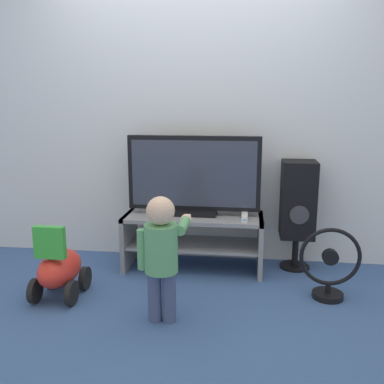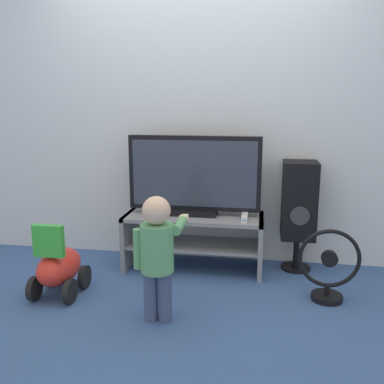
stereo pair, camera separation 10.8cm
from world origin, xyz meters
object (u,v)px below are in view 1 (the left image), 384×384
(television, at_px, (194,176))
(remote_primary, at_px, (153,215))
(floor_fan, at_px, (330,267))
(ride_on_toy, at_px, (59,269))
(game_console, at_px, (245,216))
(speaker_tower, at_px, (298,202))
(child, at_px, (162,249))

(television, distance_m, remote_primary, 0.45)
(floor_fan, relative_size, ride_on_toy, 0.93)
(game_console, relative_size, floor_fan, 0.39)
(game_console, xyz_separation_m, speaker_tower, (0.42, 0.18, 0.09))
(game_console, relative_size, ride_on_toy, 0.37)
(game_console, height_order, floor_fan, floor_fan)
(speaker_tower, bearing_deg, ride_on_toy, -155.95)
(television, height_order, speaker_tower, television)
(remote_primary, height_order, ride_on_toy, ride_on_toy)
(remote_primary, bearing_deg, floor_fan, -14.34)
(remote_primary, distance_m, speaker_tower, 1.18)
(game_console, xyz_separation_m, ride_on_toy, (-1.29, -0.58, -0.27))
(floor_fan, bearing_deg, television, 155.98)
(television, xyz_separation_m, remote_primary, (-0.32, -0.11, -0.31))
(game_console, distance_m, remote_primary, 0.73)
(television, height_order, game_console, television)
(child, bearing_deg, speaker_tower, 47.28)
(child, relative_size, floor_fan, 1.57)
(television, xyz_separation_m, floor_fan, (1.02, -0.45, -0.54))
(child, distance_m, ride_on_toy, 0.87)
(child, distance_m, floor_fan, 1.21)
(television, relative_size, ride_on_toy, 1.93)
(speaker_tower, relative_size, floor_fan, 1.74)
(television, relative_size, floor_fan, 2.07)
(television, height_order, floor_fan, television)
(remote_primary, height_order, floor_fan, floor_fan)
(speaker_tower, bearing_deg, television, -173.80)
(child, distance_m, speaker_tower, 1.36)
(child, bearing_deg, ride_on_toy, 163.35)
(television, bearing_deg, floor_fan, -24.02)
(remote_primary, relative_size, floor_fan, 0.26)
(child, bearing_deg, remote_primary, 106.30)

